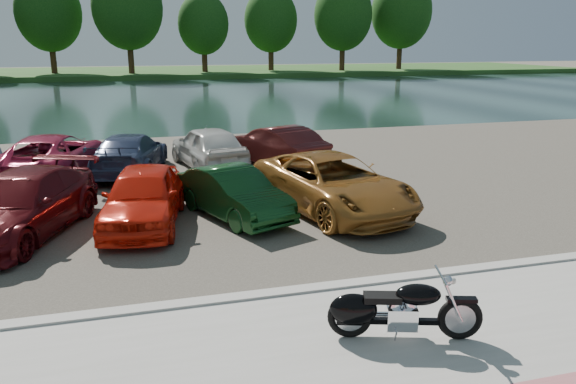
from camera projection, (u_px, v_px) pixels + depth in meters
name	position (u px, v px, depth m)	size (l,w,h in m)	color
ground	(387.00, 345.00, 8.52)	(200.00, 200.00, 0.00)	#595447
promenade	(419.00, 379.00, 7.57)	(60.00, 6.00, 0.10)	#9E9C95
kerb	(340.00, 287.00, 10.36)	(60.00, 0.30, 0.14)	#9E9C95
parking_lot	(244.00, 178.00, 18.73)	(60.00, 18.00, 0.04)	#423E35
river	(174.00, 97.00, 45.69)	(120.00, 40.00, 0.00)	#182C28
far_bank	(155.00, 72.00, 75.35)	(120.00, 24.00, 0.60)	#22491A
far_trees	(190.00, 15.00, 68.83)	(70.25, 10.68, 12.52)	#382114
motorcycle	(390.00, 310.00, 8.42)	(2.26, 1.02, 1.05)	black
car_3	(21.00, 205.00, 13.03)	(2.06, 5.07, 1.47)	#4C0A0E
car_4	(143.00, 197.00, 13.73)	(1.74, 4.32, 1.47)	red
car_5	(234.00, 193.00, 14.38)	(1.35, 3.88, 1.28)	#0F3715
car_6	(333.00, 184.00, 14.89)	(2.50, 5.42, 1.51)	#935C22
car_10	(52.00, 156.00, 18.50)	(2.46, 5.33, 1.48)	maroon
car_11	(130.00, 153.00, 19.20)	(1.93, 4.75, 1.38)	navy
car_12	(208.00, 147.00, 20.05)	(1.79, 4.45, 1.52)	silver
car_13	(276.00, 146.00, 20.25)	(1.56, 4.47, 1.47)	#4B1414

